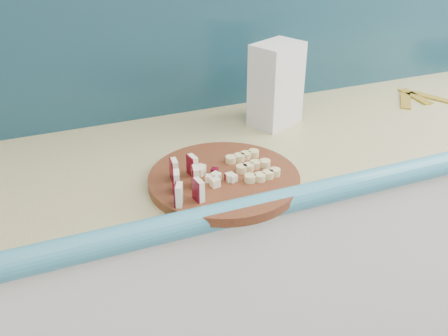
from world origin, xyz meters
TOP-DOWN VIEW (x-y plane):
  - kitchen_counter at (0.10, 1.50)m, footprint 2.20×0.63m
  - backsplash at (0.10, 1.79)m, footprint 2.20×0.02m
  - cutting_board at (-0.33, 1.32)m, footprint 0.38×0.38m
  - apple_wedges at (-0.43, 1.30)m, footprint 0.09×0.14m
  - apple_chunks at (-0.35, 1.32)m, footprint 0.06×0.06m
  - banana_slices at (-0.25, 1.33)m, footprint 0.10×0.14m
  - flour_bag at (-0.06, 1.60)m, footprint 0.17×0.15m
  - canister at (-0.08, 1.66)m, footprint 0.07×0.07m
  - banana_peel at (0.48, 1.59)m, footprint 0.21×0.18m

SIDE VIEW (x-z plane):
  - kitchen_counter at x=0.10m, z-range 0.00..0.91m
  - banana_peel at x=0.48m, z-range 0.91..0.92m
  - cutting_board at x=-0.33m, z-range 0.91..0.93m
  - banana_slices at x=-0.25m, z-range 0.93..0.95m
  - apple_chunks at x=-0.35m, z-range 0.93..0.95m
  - apple_wedges at x=-0.43m, z-range 0.93..0.98m
  - canister at x=-0.08m, z-range 0.91..1.03m
  - flour_bag at x=-0.06m, z-range 0.91..1.15m
  - backsplash at x=0.10m, z-range 0.91..1.41m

